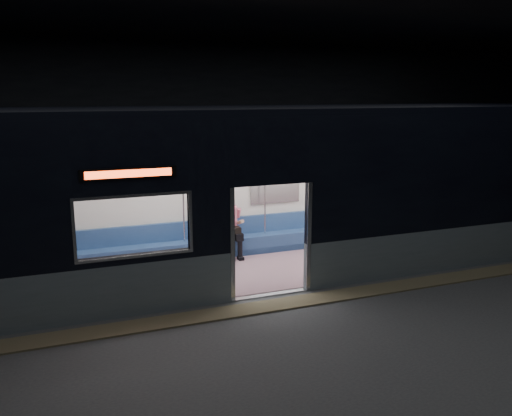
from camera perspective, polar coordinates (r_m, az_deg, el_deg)
station_floor at (r=9.14m, az=4.17°, el=-11.38°), size 24.00×14.00×0.01m
station_envelope at (r=8.39m, az=4.56°, el=12.28°), size 24.00×14.00×5.00m
tactile_strip at (r=9.59m, az=2.73°, el=-10.07°), size 22.80×0.50×0.03m
metro_car at (r=10.88m, az=-1.49°, el=2.63°), size 18.00×3.04×3.35m
passenger at (r=12.04m, az=-2.77°, el=-1.54°), size 0.40×0.69×1.37m
handbag at (r=11.87m, az=-2.34°, el=-2.35°), size 0.28×0.24×0.13m
transit_map at (r=12.61m, az=2.00°, el=2.39°), size 1.12×0.03×0.73m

